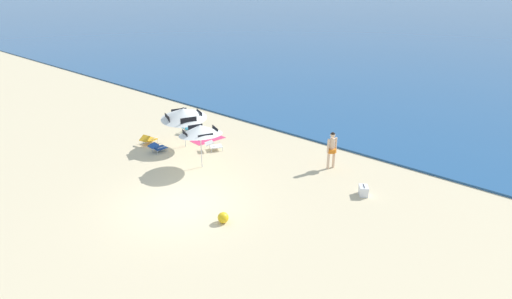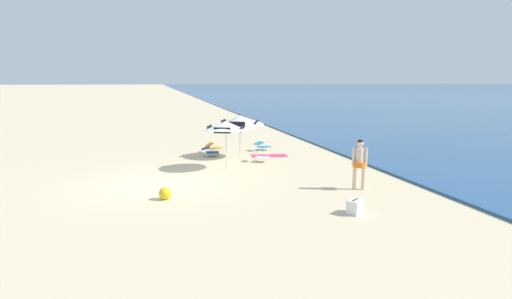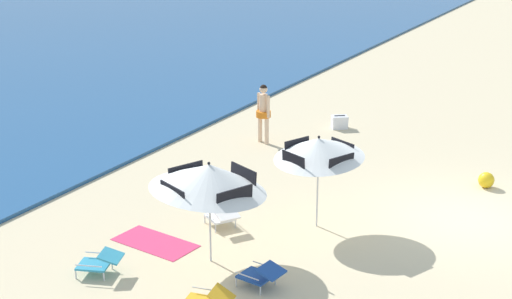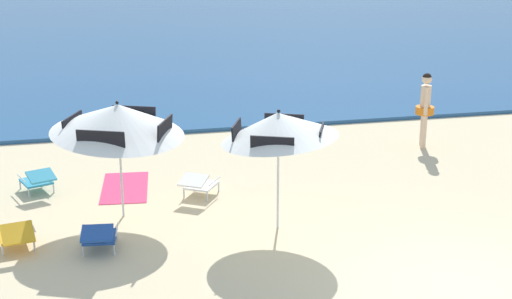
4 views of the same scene
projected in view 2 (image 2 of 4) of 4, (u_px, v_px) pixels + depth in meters
The scene contains 11 objects.
ground_plane at pixel (160, 184), 15.33m from camera, with size 800.00×800.00×0.00m, color beige.
beach_umbrella_striped_main at pixel (240, 121), 20.46m from camera, with size 3.32×3.33×2.20m.
beach_umbrella_striped_second at pixel (226, 126), 17.71m from camera, with size 2.53×2.51×2.17m.
lounge_chair_under_umbrella at pixel (260, 156), 19.46m from camera, with size 0.90×1.00×0.50m.
lounge_chair_beside_umbrella at pixel (214, 147), 22.14m from camera, with size 0.70×0.98×0.52m.
lounge_chair_facing_sea at pixel (210, 151), 20.81m from camera, with size 0.64×0.91×0.49m.
lounge_chair_spare_folded at pixel (262, 145), 22.58m from camera, with size 0.80×0.99×0.50m.
person_standing_near_shore at pixel (360, 161), 14.40m from camera, with size 0.43×0.50×1.77m.
cooler_box at pixel (355, 207), 11.88m from camera, with size 0.58×0.61×0.43m.
beach_ball at pixel (165, 193), 13.29m from camera, with size 0.40×0.40×0.40m, color yellow.
beach_towel at pixel (269, 156), 21.01m from camera, with size 0.90×1.80×0.01m, color #DB3866.
Camera 2 is at (15.32, -0.12, 3.77)m, focal length 29.17 mm.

